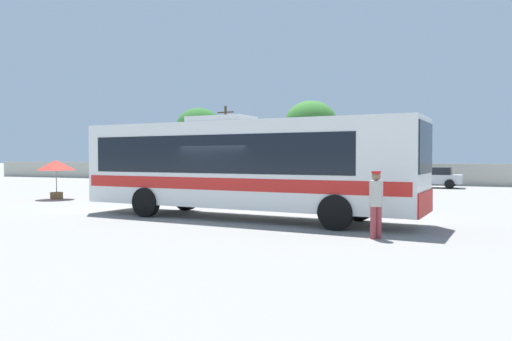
{
  "coord_description": "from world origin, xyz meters",
  "views": [
    {
      "loc": [
        7.7,
        -15.29,
        2.12
      ],
      "look_at": [
        -0.22,
        3.28,
        1.58
      ],
      "focal_mm": 34.76,
      "sensor_mm": 36.0,
      "label": 1
    }
  ],
  "objects_px": {
    "utility_pole_near": "(226,141)",
    "roadside_tree_left": "(199,128)",
    "parked_car_leftmost_maroon": "(199,173)",
    "parked_car_second_black": "(263,174)",
    "roadside_tree_midleft": "(311,123)",
    "attendant_by_bus_door": "(376,200)",
    "parked_car_rightmost_silver": "(432,177)",
    "coach_bus_white_red": "(240,164)",
    "parked_car_third_maroon": "(342,175)",
    "vendor_umbrella_near_gate_red": "(56,166)"
  },
  "relations": [
    {
      "from": "roadside_tree_left",
      "to": "vendor_umbrella_near_gate_red",
      "type": "bearing_deg",
      "value": -75.09
    },
    {
      "from": "roadside_tree_midleft",
      "to": "vendor_umbrella_near_gate_red",
      "type": "bearing_deg",
      "value": -100.59
    },
    {
      "from": "coach_bus_white_red",
      "to": "parked_car_rightmost_silver",
      "type": "height_order",
      "value": "coach_bus_white_red"
    },
    {
      "from": "parked_car_rightmost_silver",
      "to": "parked_car_second_black",
      "type": "bearing_deg",
      "value": 178.7
    },
    {
      "from": "vendor_umbrella_near_gate_red",
      "to": "utility_pole_near",
      "type": "bearing_deg",
      "value": 96.24
    },
    {
      "from": "coach_bus_white_red",
      "to": "roadside_tree_left",
      "type": "xyz_separation_m",
      "value": [
        -19.16,
        30.77,
        3.39
      ]
    },
    {
      "from": "vendor_umbrella_near_gate_red",
      "to": "parked_car_leftmost_maroon",
      "type": "xyz_separation_m",
      "value": [
        -1.62,
        17.33,
        -0.88
      ]
    },
    {
      "from": "utility_pole_near",
      "to": "roadside_tree_midleft",
      "type": "bearing_deg",
      "value": 20.76
    },
    {
      "from": "attendant_by_bus_door",
      "to": "parked_car_rightmost_silver",
      "type": "height_order",
      "value": "attendant_by_bus_door"
    },
    {
      "from": "parked_car_rightmost_silver",
      "to": "roadside_tree_midleft",
      "type": "xyz_separation_m",
      "value": [
        -11.8,
        9.9,
        4.7
      ]
    },
    {
      "from": "parked_car_third_maroon",
      "to": "roadside_tree_midleft",
      "type": "height_order",
      "value": "roadside_tree_midleft"
    },
    {
      "from": "parked_car_third_maroon",
      "to": "parked_car_leftmost_maroon",
      "type": "bearing_deg",
      "value": -178.3
    },
    {
      "from": "coach_bus_white_red",
      "to": "parked_car_third_maroon",
      "type": "xyz_separation_m",
      "value": [
        -1.4,
        21.15,
        -1.12
      ]
    },
    {
      "from": "attendant_by_bus_door",
      "to": "utility_pole_near",
      "type": "relative_size",
      "value": 0.25
    },
    {
      "from": "attendant_by_bus_door",
      "to": "roadside_tree_midleft",
      "type": "distance_m",
      "value": 35.78
    },
    {
      "from": "attendant_by_bus_door",
      "to": "parked_car_second_black",
      "type": "distance_m",
      "value": 27.13
    },
    {
      "from": "coach_bus_white_red",
      "to": "attendant_by_bus_door",
      "type": "distance_m",
      "value": 5.77
    },
    {
      "from": "parked_car_leftmost_maroon",
      "to": "roadside_tree_left",
      "type": "relative_size",
      "value": 0.56
    },
    {
      "from": "parked_car_leftmost_maroon",
      "to": "roadside_tree_left",
      "type": "distance_m",
      "value": 12.32
    },
    {
      "from": "utility_pole_near",
      "to": "coach_bus_white_red",
      "type": "bearing_deg",
      "value": -62.46
    },
    {
      "from": "attendant_by_bus_door",
      "to": "utility_pole_near",
      "type": "bearing_deg",
      "value": 122.79
    },
    {
      "from": "attendant_by_bus_door",
      "to": "roadside_tree_midleft",
      "type": "bearing_deg",
      "value": 109.51
    },
    {
      "from": "attendant_by_bus_door",
      "to": "roadside_tree_left",
      "type": "height_order",
      "value": "roadside_tree_left"
    },
    {
      "from": "parked_car_rightmost_silver",
      "to": "roadside_tree_left",
      "type": "bearing_deg",
      "value": 158.0
    },
    {
      "from": "parked_car_leftmost_maroon",
      "to": "parked_car_second_black",
      "type": "xyz_separation_m",
      "value": [
        5.69,
        0.49,
        -0.04
      ]
    },
    {
      "from": "coach_bus_white_red",
      "to": "parked_car_third_maroon",
      "type": "bearing_deg",
      "value": 93.8
    },
    {
      "from": "roadside_tree_left",
      "to": "roadside_tree_midleft",
      "type": "relative_size",
      "value": 0.97
    },
    {
      "from": "utility_pole_near",
      "to": "parked_car_leftmost_maroon",
      "type": "bearing_deg",
      "value": -81.62
    },
    {
      "from": "coach_bus_white_red",
      "to": "roadside_tree_midleft",
      "type": "relative_size",
      "value": 1.61
    },
    {
      "from": "vendor_umbrella_near_gate_red",
      "to": "attendant_by_bus_door",
      "type": "bearing_deg",
      "value": -19.56
    },
    {
      "from": "parked_car_second_black",
      "to": "roadside_tree_midleft",
      "type": "xyz_separation_m",
      "value": [
        1.06,
        9.61,
        4.71
      ]
    },
    {
      "from": "parked_car_second_black",
      "to": "parked_car_rightmost_silver",
      "type": "xyz_separation_m",
      "value": [
        12.86,
        -0.29,
        0.01
      ]
    },
    {
      "from": "utility_pole_near",
      "to": "roadside_tree_left",
      "type": "xyz_separation_m",
      "value": [
        -4.6,
        2.84,
        1.54
      ]
    },
    {
      "from": "coach_bus_white_red",
      "to": "roadside_tree_midleft",
      "type": "height_order",
      "value": "roadside_tree_midleft"
    },
    {
      "from": "coach_bus_white_red",
      "to": "parked_car_leftmost_maroon",
      "type": "relative_size",
      "value": 2.95
    },
    {
      "from": "vendor_umbrella_near_gate_red",
      "to": "parked_car_third_maroon",
      "type": "distance_m",
      "value": 20.58
    },
    {
      "from": "parked_car_leftmost_maroon",
      "to": "parked_car_rightmost_silver",
      "type": "xyz_separation_m",
      "value": [
        18.55,
        0.2,
        -0.03
      ]
    },
    {
      "from": "attendant_by_bus_door",
      "to": "utility_pole_near",
      "type": "distance_m",
      "value": 36.39
    },
    {
      "from": "coach_bus_white_red",
      "to": "parked_car_rightmost_silver",
      "type": "distance_m",
      "value": 21.62
    },
    {
      "from": "attendant_by_bus_door",
      "to": "vendor_umbrella_near_gate_red",
      "type": "relative_size",
      "value": 0.89
    },
    {
      "from": "coach_bus_white_red",
      "to": "roadside_tree_midleft",
      "type": "distance_m",
      "value": 31.82
    },
    {
      "from": "parked_car_second_black",
      "to": "utility_pole_near",
      "type": "distance_m",
      "value": 9.93
    },
    {
      "from": "attendant_by_bus_door",
      "to": "roadside_tree_left",
      "type": "xyz_separation_m",
      "value": [
        -24.25,
        33.34,
        4.29
      ]
    },
    {
      "from": "parked_car_leftmost_maroon",
      "to": "roadside_tree_left",
      "type": "height_order",
      "value": "roadside_tree_left"
    },
    {
      "from": "parked_car_second_black",
      "to": "parked_car_rightmost_silver",
      "type": "height_order",
      "value": "parked_car_rightmost_silver"
    },
    {
      "from": "utility_pole_near",
      "to": "roadside_tree_midleft",
      "type": "relative_size",
      "value": 0.94
    },
    {
      "from": "roadside_tree_midleft",
      "to": "utility_pole_near",
      "type": "bearing_deg",
      "value": -159.24
    },
    {
      "from": "parked_car_leftmost_maroon",
      "to": "parked_car_second_black",
      "type": "relative_size",
      "value": 0.92
    },
    {
      "from": "attendant_by_bus_door",
      "to": "parked_car_rightmost_silver",
      "type": "bearing_deg",
      "value": 90.13
    },
    {
      "from": "roadside_tree_left",
      "to": "attendant_by_bus_door",
      "type": "bearing_deg",
      "value": -53.97
    }
  ]
}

